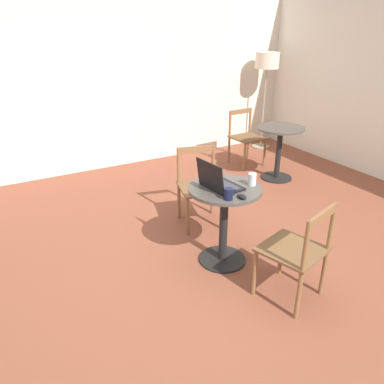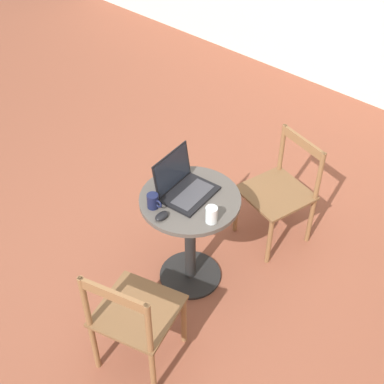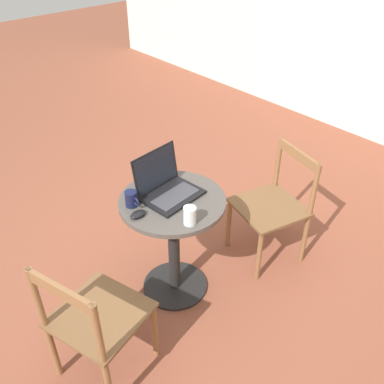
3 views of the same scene
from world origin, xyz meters
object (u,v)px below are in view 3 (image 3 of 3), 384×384
(chair_near_back, at_px, (274,206))
(laptop, at_px, (167,187))
(drinking_glass, at_px, (190,216))
(mouse, at_px, (138,214))
(chair_near_front, at_px, (95,321))
(cafe_table_near, at_px, (173,228))
(mug, at_px, (132,199))

(chair_near_back, height_order, laptop, laptop)
(chair_near_back, height_order, drinking_glass, drinking_glass)
(laptop, relative_size, mouse, 3.71)
(chair_near_front, height_order, laptop, laptop)
(chair_near_back, distance_m, laptop, 0.88)
(chair_near_front, relative_size, chair_near_back, 1.00)
(cafe_table_near, relative_size, mouse, 7.57)
(chair_near_front, height_order, chair_near_back, same)
(mouse, height_order, drinking_glass, drinking_glass)
(cafe_table_near, height_order, chair_near_back, chair_near_back)
(mug, distance_m, drinking_glass, 0.38)
(chair_near_front, height_order, mug, mug)
(chair_near_back, bearing_deg, mouse, -101.49)
(mug, xyz_separation_m, drinking_glass, (0.35, 0.14, 0.01))
(chair_near_front, bearing_deg, chair_near_back, 90.21)
(chair_near_front, bearing_deg, laptop, 110.18)
(mouse, height_order, mug, mug)
(drinking_glass, bearing_deg, cafe_table_near, 163.24)
(cafe_table_near, xyz_separation_m, drinking_glass, (0.24, -0.07, 0.28))
(chair_near_front, xyz_separation_m, drinking_glass, (0.03, 0.65, 0.38))
(mug, bearing_deg, drinking_glass, 22.39)
(laptop, xyz_separation_m, drinking_glass, (0.30, -0.08, 0.00))
(laptop, distance_m, mouse, 0.27)
(cafe_table_near, bearing_deg, mouse, -91.24)
(chair_near_front, relative_size, drinking_glass, 7.78)
(laptop, distance_m, drinking_glass, 0.31)
(drinking_glass, bearing_deg, laptop, 164.17)
(laptop, bearing_deg, chair_near_back, 70.83)
(laptop, bearing_deg, chair_near_front, -69.82)
(cafe_table_near, xyz_separation_m, chair_near_front, (0.21, -0.72, -0.10))
(mouse, bearing_deg, chair_near_back, 78.51)
(mug, relative_size, drinking_glass, 1.04)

